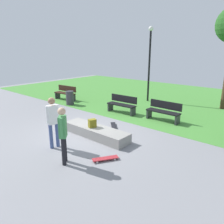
{
  "coord_description": "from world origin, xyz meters",
  "views": [
    {
      "loc": [
        6.08,
        -5.61,
        3.28
      ],
      "look_at": [
        0.52,
        0.87,
        0.77
      ],
      "focal_mm": 34.78,
      "sensor_mm": 36.0,
      "label": 1
    }
  ],
  "objects_px": {
    "park_bench_near_path": "(164,111)",
    "lamp_post": "(150,58)",
    "concrete_ledge": "(96,132)",
    "trash_bin": "(70,98)",
    "park_bench_by_oak": "(122,104)",
    "backpack_on_ledge": "(92,123)",
    "skateboard_spare": "(114,125)",
    "park_bench_near_lamppost": "(66,93)",
    "skater_watching": "(53,119)",
    "skater_performing_trick": "(63,131)",
    "skateboard_by_ledge": "(105,158)"
  },
  "relations": [
    {
      "from": "skater_watching",
      "to": "trash_bin",
      "type": "height_order",
      "value": "skater_watching"
    },
    {
      "from": "backpack_on_ledge",
      "to": "skater_watching",
      "type": "relative_size",
      "value": 0.18
    },
    {
      "from": "concrete_ledge",
      "to": "trash_bin",
      "type": "height_order",
      "value": "trash_bin"
    },
    {
      "from": "concrete_ledge",
      "to": "skater_performing_trick",
      "type": "bearing_deg",
      "value": -70.1
    },
    {
      "from": "skater_watching",
      "to": "park_bench_near_lamppost",
      "type": "distance_m",
      "value": 7.31
    },
    {
      "from": "concrete_ledge",
      "to": "skateboard_spare",
      "type": "distance_m",
      "value": 1.27
    },
    {
      "from": "backpack_on_ledge",
      "to": "skateboard_by_ledge",
      "type": "xyz_separation_m",
      "value": [
        1.66,
        -1.08,
        -0.47
      ]
    },
    {
      "from": "concrete_ledge",
      "to": "park_bench_near_lamppost",
      "type": "xyz_separation_m",
      "value": [
        -5.92,
        3.16,
        0.3
      ]
    },
    {
      "from": "backpack_on_ledge",
      "to": "park_bench_by_oak",
      "type": "height_order",
      "value": "park_bench_by_oak"
    },
    {
      "from": "backpack_on_ledge",
      "to": "skater_watching",
      "type": "distance_m",
      "value": 1.64
    },
    {
      "from": "backpack_on_ledge",
      "to": "skateboard_spare",
      "type": "bearing_deg",
      "value": 23.49
    },
    {
      "from": "backpack_on_ledge",
      "to": "skater_performing_trick",
      "type": "relative_size",
      "value": 0.19
    },
    {
      "from": "skateboard_by_ledge",
      "to": "park_bench_by_oak",
      "type": "bearing_deg",
      "value": 122.44
    },
    {
      "from": "concrete_ledge",
      "to": "trash_bin",
      "type": "xyz_separation_m",
      "value": [
        -4.68,
        2.51,
        0.23
      ]
    },
    {
      "from": "park_bench_near_path",
      "to": "skateboard_by_ledge",
      "type": "bearing_deg",
      "value": -83.99
    },
    {
      "from": "park_bench_near_path",
      "to": "park_bench_near_lamppost",
      "type": "bearing_deg",
      "value": -177.74
    },
    {
      "from": "lamp_post",
      "to": "skateboard_spare",
      "type": "bearing_deg",
      "value": -74.14
    },
    {
      "from": "concrete_ledge",
      "to": "trash_bin",
      "type": "relative_size",
      "value": 3.47
    },
    {
      "from": "concrete_ledge",
      "to": "park_bench_by_oak",
      "type": "distance_m",
      "value": 3.43
    },
    {
      "from": "park_bench_near_path",
      "to": "lamp_post",
      "type": "distance_m",
      "value": 4.59
    },
    {
      "from": "skateboard_spare",
      "to": "park_bench_by_oak",
      "type": "bearing_deg",
      "value": 118.5
    },
    {
      "from": "skateboard_spare",
      "to": "skateboard_by_ledge",
      "type": "bearing_deg",
      "value": -54.61
    },
    {
      "from": "park_bench_near_path",
      "to": "trash_bin",
      "type": "bearing_deg",
      "value": -170.85
    },
    {
      "from": "park_bench_by_oak",
      "to": "skateboard_spare",
      "type": "bearing_deg",
      "value": -61.5
    },
    {
      "from": "skateboard_by_ledge",
      "to": "trash_bin",
      "type": "distance_m",
      "value": 7.23
    },
    {
      "from": "skater_performing_trick",
      "to": "skateboard_by_ledge",
      "type": "bearing_deg",
      "value": 47.81
    },
    {
      "from": "park_bench_by_oak",
      "to": "skater_watching",
      "type": "bearing_deg",
      "value": -80.29
    },
    {
      "from": "park_bench_near_lamppost",
      "to": "lamp_post",
      "type": "distance_m",
      "value": 5.84
    },
    {
      "from": "backpack_on_ledge",
      "to": "skater_performing_trick",
      "type": "bearing_deg",
      "value": -135.61
    },
    {
      "from": "skater_performing_trick",
      "to": "skateboard_by_ledge",
      "type": "xyz_separation_m",
      "value": [
        0.81,
        0.9,
        -0.94
      ]
    },
    {
      "from": "trash_bin",
      "to": "skateboard_spare",
      "type": "bearing_deg",
      "value": -15.53
    },
    {
      "from": "skater_performing_trick",
      "to": "park_bench_by_oak",
      "type": "distance_m",
      "value": 5.62
    },
    {
      "from": "lamp_post",
      "to": "trash_bin",
      "type": "bearing_deg",
      "value": -128.15
    },
    {
      "from": "skateboard_by_ledge",
      "to": "park_bench_by_oak",
      "type": "distance_m",
      "value": 5.17
    },
    {
      "from": "lamp_post",
      "to": "park_bench_by_oak",
      "type": "bearing_deg",
      "value": -82.73
    },
    {
      "from": "skater_performing_trick",
      "to": "park_bench_near_lamppost",
      "type": "bearing_deg",
      "value": 141.97
    },
    {
      "from": "skater_watching",
      "to": "skateboard_spare",
      "type": "xyz_separation_m",
      "value": [
        0.23,
        2.86,
        -0.97
      ]
    },
    {
      "from": "park_bench_near_path",
      "to": "park_bench_near_lamppost",
      "type": "relative_size",
      "value": 0.98
    },
    {
      "from": "lamp_post",
      "to": "trash_bin",
      "type": "xyz_separation_m",
      "value": [
        -3.06,
        -3.89,
        -2.32
      ]
    },
    {
      "from": "park_bench_near_lamppost",
      "to": "concrete_ledge",
      "type": "bearing_deg",
      "value": -28.12
    },
    {
      "from": "skateboard_spare",
      "to": "park_bench_near_path",
      "type": "relative_size",
      "value": 0.44
    },
    {
      "from": "backpack_on_ledge",
      "to": "park_bench_near_path",
      "type": "bearing_deg",
      "value": 2.71
    },
    {
      "from": "skateboard_by_ledge",
      "to": "lamp_post",
      "type": "bearing_deg",
      "value": 112.78
    },
    {
      "from": "skater_watching",
      "to": "park_bench_near_lamppost",
      "type": "bearing_deg",
      "value": 139.26
    },
    {
      "from": "trash_bin",
      "to": "lamp_post",
      "type": "bearing_deg",
      "value": 51.85
    },
    {
      "from": "park_bench_near_lamppost",
      "to": "lamp_post",
      "type": "height_order",
      "value": "lamp_post"
    },
    {
      "from": "backpack_on_ledge",
      "to": "skater_performing_trick",
      "type": "height_order",
      "value": "skater_performing_trick"
    },
    {
      "from": "park_bench_near_lamppost",
      "to": "park_bench_by_oak",
      "type": "bearing_deg",
      "value": 0.41
    },
    {
      "from": "park_bench_near_lamppost",
      "to": "trash_bin",
      "type": "height_order",
      "value": "park_bench_near_lamppost"
    },
    {
      "from": "skateboard_by_ledge",
      "to": "skateboard_spare",
      "type": "distance_m",
      "value": 2.95
    }
  ]
}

